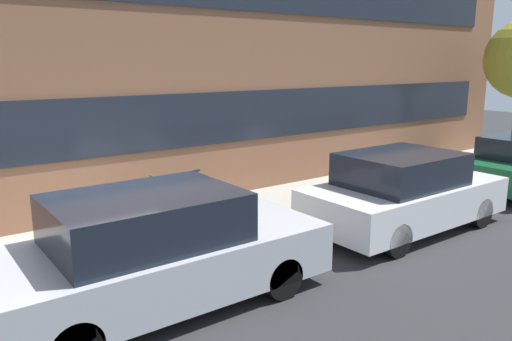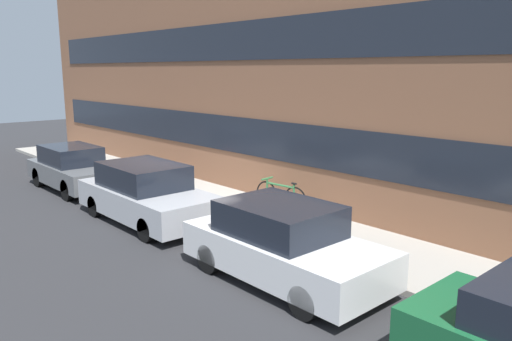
{
  "view_description": "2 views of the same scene",
  "coord_description": "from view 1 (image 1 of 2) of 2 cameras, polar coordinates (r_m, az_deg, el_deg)",
  "views": [
    {
      "loc": [
        -2.33,
        -6.49,
        3.04
      ],
      "look_at": [
        2.5,
        0.01,
        1.25
      ],
      "focal_mm": 35.0,
      "sensor_mm": 36.0,
      "label": 1
    },
    {
      "loc": [
        11.12,
        -7.17,
        3.8
      ],
      "look_at": [
        2.63,
        0.47,
        1.49
      ],
      "focal_mm": 35.0,
      "sensor_mm": 36.0,
      "label": 2
    }
  ],
  "objects": [
    {
      "name": "ground_plane",
      "position": [
        7.54,
        -15.72,
        -11.85
      ],
      "size": [
        56.0,
        56.0,
        0.0
      ],
      "primitive_type": "plane",
      "color": "#2B2B2D"
    },
    {
      "name": "sidewalk_strip",
      "position": [
        8.62,
        -18.79,
        -8.48
      ],
      "size": [
        28.0,
        2.51,
        0.12
      ],
      "color": "#A8A399",
      "rests_on": "ground_plane"
    },
    {
      "name": "parked_car_silver",
      "position": [
        6.42,
        -11.32,
        -9.06
      ],
      "size": [
        4.28,
        1.8,
        1.48
      ],
      "color": "#B2B5BA",
      "rests_on": "ground_plane"
    },
    {
      "name": "parked_car_white",
      "position": [
        9.47,
        16.51,
        -2.41
      ],
      "size": [
        3.94,
        1.78,
        1.44
      ],
      "color": "silver",
      "rests_on": "ground_plane"
    },
    {
      "name": "bicycle",
      "position": [
        9.77,
        -8.89,
        -2.62
      ],
      "size": [
        1.7,
        0.44,
        0.82
      ],
      "rotation": [
        0.0,
        0.0,
        3.25
      ],
      "color": "black",
      "rests_on": "sidewalk_strip"
    }
  ]
}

